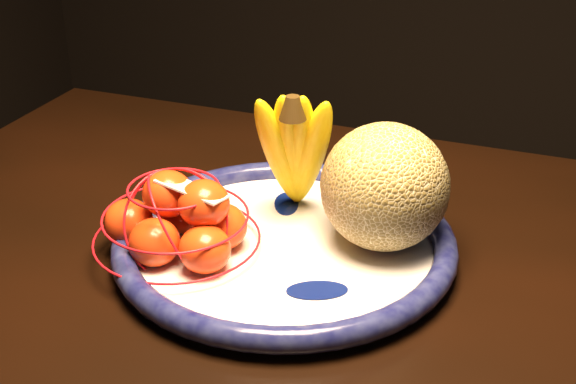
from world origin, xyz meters
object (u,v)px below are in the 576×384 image
(fruit_bowl, at_px, (285,244))
(cantaloupe, at_px, (385,187))
(mandarin_bag, at_px, (179,221))
(banana_bunch, at_px, (295,146))

(fruit_bowl, xyz_separation_m, cantaloupe, (0.09, 0.04, 0.06))
(cantaloupe, height_order, mandarin_bag, cantaloupe)
(cantaloupe, distance_m, mandarin_bag, 0.21)
(fruit_bowl, distance_m, banana_bunch, 0.11)
(banana_bunch, bearing_deg, fruit_bowl, -94.24)
(cantaloupe, distance_m, banana_bunch, 0.11)
(mandarin_bag, bearing_deg, banana_bunch, 53.54)
(fruit_bowl, distance_m, cantaloupe, 0.12)
(cantaloupe, bearing_deg, banana_bunch, 165.87)
(cantaloupe, height_order, banana_bunch, banana_bunch)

